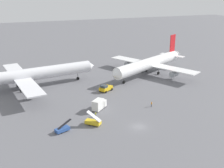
% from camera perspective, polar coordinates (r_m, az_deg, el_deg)
% --- Properties ---
extents(ground_plane, '(600.00, 600.00, 0.00)m').
position_cam_1_polar(ground_plane, '(78.47, 5.65, -8.92)').
color(ground_plane, slate).
extents(airliner_at_gate_left, '(57.96, 46.68, 16.94)m').
position_cam_1_polar(airliner_at_gate_left, '(111.13, -17.59, 1.75)').
color(airliner_at_gate_left, silver).
rests_on(airliner_at_gate_left, ground).
extents(airliner_being_pushed, '(46.67, 43.50, 16.10)m').
position_cam_1_polar(airliner_being_pushed, '(125.80, 7.88, 4.24)').
color(airliner_being_pushed, white).
rests_on(airliner_being_pushed, ground).
extents(pushback_tug, '(8.11, 5.68, 2.90)m').
position_cam_1_polar(pushback_tug, '(104.42, -1.33, -0.84)').
color(pushback_tug, gold).
rests_on(pushback_tug, ground).
extents(gse_belt_loader_portside, '(5.05, 3.02, 3.02)m').
position_cam_1_polar(gse_belt_loader_portside, '(76.36, -10.37, -9.30)').
color(gse_belt_loader_portside, '#2D5199').
rests_on(gse_belt_loader_portside, ground).
extents(gse_catering_truck_tall, '(6.00, 5.62, 3.50)m').
position_cam_1_polar(gse_catering_truck_tall, '(88.42, -2.73, -4.26)').
color(gse_catering_truck_tall, silver).
rests_on(gse_catering_truck_tall, ground).
extents(gse_stair_truck_yellow, '(4.63, 4.56, 4.06)m').
position_cam_1_polar(gse_stair_truck_yellow, '(78.88, -3.99, -7.88)').
color(gse_stair_truck_yellow, gold).
rests_on(gse_stair_truck_yellow, ground).
extents(ground_crew_marshaller_foreground, '(0.36, 0.49, 1.55)m').
position_cam_1_polar(ground_crew_marshaller_foreground, '(83.69, -3.44, -6.39)').
color(ground_crew_marshaller_foreground, '#2D3351').
rests_on(ground_crew_marshaller_foreground, ground).
extents(ground_crew_ramp_agent_by_cones, '(0.41, 0.42, 1.75)m').
position_cam_1_polar(ground_crew_ramp_agent_by_cones, '(91.50, 8.30, -4.19)').
color(ground_crew_ramp_agent_by_cones, '#4C4C51').
rests_on(ground_crew_ramp_agent_by_cones, ground).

